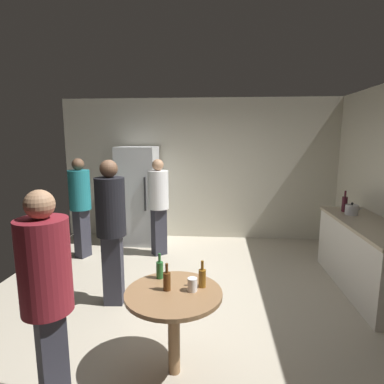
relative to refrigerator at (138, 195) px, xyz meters
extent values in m
cube|color=#B2A893|center=(1.12, -2.20, -0.95)|extent=(5.20, 5.20, 0.10)
cube|color=beige|center=(1.12, 0.43, 0.45)|extent=(5.32, 0.06, 2.70)
cube|color=silver|center=(0.00, 0.00, 0.00)|extent=(0.70, 0.65, 1.80)
cube|color=#262628|center=(0.21, -0.34, 0.09)|extent=(0.03, 0.03, 0.60)
cube|color=beige|center=(3.40, -1.66, -0.47)|extent=(0.60, 1.90, 0.86)
cube|color=tan|center=(3.40, -1.66, -0.02)|extent=(0.64, 1.94, 0.04)
cylinder|color=#B2B2B7|center=(3.35, -1.21, 0.07)|extent=(0.17, 0.17, 0.14)
sphere|color=black|center=(3.35, -1.21, 0.16)|extent=(0.04, 0.04, 0.04)
cone|color=#B2B2B7|center=(3.46, -1.21, 0.08)|extent=(0.09, 0.04, 0.06)
cylinder|color=#3F141E|center=(3.32, -1.03, 0.11)|extent=(0.08, 0.08, 0.22)
cylinder|color=#3F141E|center=(3.32, -1.03, 0.26)|extent=(0.03, 0.03, 0.09)
cylinder|color=olive|center=(1.12, -3.32, -0.55)|extent=(0.10, 0.10, 0.70)
cylinder|color=olive|center=(1.12, -3.32, -0.18)|extent=(0.80, 0.80, 0.03)
cylinder|color=#8C5919|center=(1.35, -3.22, -0.09)|extent=(0.06, 0.06, 0.15)
cylinder|color=#8C5919|center=(1.35, -3.22, 0.02)|extent=(0.02, 0.02, 0.08)
cylinder|color=#593314|center=(1.06, -3.30, -0.09)|extent=(0.06, 0.06, 0.15)
cylinder|color=#593314|center=(1.06, -3.30, 0.02)|extent=(0.02, 0.02, 0.08)
cylinder|color=#26662D|center=(0.96, -3.08, -0.09)|extent=(0.06, 0.06, 0.15)
cylinder|color=#26662D|center=(0.96, -3.08, 0.02)|extent=(0.02, 0.02, 0.08)
cylinder|color=white|center=(1.27, -3.30, -0.11)|extent=(0.08, 0.08, 0.11)
cube|color=#2D2D38|center=(0.50, -0.61, -0.50)|extent=(0.28, 0.27, 0.80)
cylinder|color=white|center=(0.50, -0.61, 0.22)|extent=(0.48, 0.48, 0.63)
sphere|color=tan|center=(0.50, -0.61, 0.63)|extent=(0.19, 0.19, 0.19)
cube|color=#2D2D38|center=(0.33, -3.80, -0.49)|extent=(0.27, 0.28, 0.81)
cylinder|color=maroon|center=(0.33, -3.80, 0.23)|extent=(0.48, 0.48, 0.64)
sphere|color=tan|center=(0.33, -3.80, 0.65)|extent=(0.19, 0.19, 0.19)
cube|color=#2D2D38|center=(-0.75, -0.81, -0.50)|extent=(0.24, 0.27, 0.81)
cylinder|color=#1E727A|center=(-0.75, -0.81, 0.23)|extent=(0.44, 0.44, 0.64)
sphere|color=brown|center=(-0.75, -0.81, 0.65)|extent=(0.19, 0.19, 0.19)
cube|color=#2D2D38|center=(0.25, -2.25, -0.47)|extent=(0.23, 0.19, 0.85)
cylinder|color=black|center=(0.25, -2.25, 0.29)|extent=(0.37, 0.37, 0.67)
sphere|color=brown|center=(0.25, -2.25, 0.73)|extent=(0.20, 0.20, 0.20)
camera|label=1|loc=(1.46, -5.71, 1.08)|focal=29.65mm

